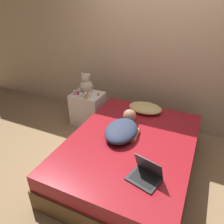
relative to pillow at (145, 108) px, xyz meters
name	(u,v)px	position (x,y,z in m)	size (l,w,h in m)	color
ground_plane	(129,168)	(0.06, -0.78, -0.51)	(12.00, 12.00, 0.00)	#937551
wall_back	(163,48)	(0.06, 0.51, 0.79)	(8.00, 0.06, 2.60)	tan
bed	(130,155)	(0.06, -0.78, -0.28)	(1.49, 2.01, 0.46)	brown
nightstand	(88,109)	(-0.99, -0.01, -0.23)	(0.51, 0.41, 0.56)	silver
pillow	(145,108)	(0.00, 0.00, 0.00)	(0.50, 0.36, 0.10)	tan
person_lying	(123,128)	(-0.08, -0.68, 0.03)	(0.43, 0.74, 0.18)	#2D3851
laptop	(146,174)	(0.40, -1.29, 0.00)	(0.35, 0.30, 0.23)	#333338
teddy_bear	(86,84)	(-1.04, 0.04, 0.19)	(0.22, 0.22, 0.33)	beige
bottle_clear	(82,95)	(-1.01, -0.15, 0.08)	(0.05, 0.05, 0.07)	silver
bottle_orange	(98,94)	(-0.79, 0.00, 0.07)	(0.03, 0.03, 0.06)	orange
bottle_pink	(74,93)	(-1.16, -0.13, 0.09)	(0.04, 0.04, 0.08)	pink
bottle_amber	(86,95)	(-0.92, -0.17, 0.10)	(0.05, 0.05, 0.10)	gold
bottle_red	(78,92)	(-1.11, -0.11, 0.09)	(0.03, 0.03, 0.09)	#B72D2D
bottle_white	(90,95)	(-0.88, -0.11, 0.09)	(0.05, 0.05, 0.09)	white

